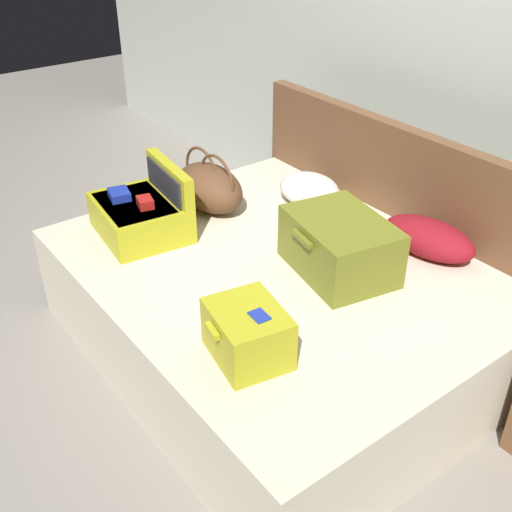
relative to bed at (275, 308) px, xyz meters
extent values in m
plane|color=gray|center=(0.00, -0.40, -0.25)|extent=(12.00, 12.00, 0.00)
cube|color=#B7C1B2|center=(0.00, 1.25, 1.05)|extent=(8.00, 0.10, 2.60)
cube|color=beige|center=(0.00, 0.00, 0.00)|extent=(2.07, 1.62, 0.50)
cube|color=brown|center=(0.00, 0.85, 0.25)|extent=(2.11, 0.08, 1.00)
cube|color=olive|center=(0.21, 0.21, 0.36)|extent=(0.58, 0.47, 0.22)
cube|color=#28282D|center=(0.21, 0.21, 0.40)|extent=(0.51, 0.41, 0.16)
cube|color=#1E33A5|center=(0.11, 0.18, 0.48)|extent=(0.11, 0.07, 0.03)
cube|color=black|center=(0.29, 0.23, 0.49)|extent=(0.13, 0.11, 0.04)
cube|color=olive|center=(0.21, 0.21, 0.50)|extent=(0.58, 0.47, 0.05)
cube|color=olive|center=(0.17, 0.01, 0.47)|extent=(0.16, 0.05, 0.02)
cube|color=gold|center=(-0.67, -0.39, 0.34)|extent=(0.52, 0.41, 0.18)
cube|color=#28282D|center=(-0.67, -0.39, 0.37)|extent=(0.45, 0.36, 0.13)
cube|color=#1E33A5|center=(-0.76, -0.42, 0.45)|extent=(0.14, 0.12, 0.05)
cube|color=#B21E19|center=(-0.59, -0.36, 0.46)|extent=(0.11, 0.09, 0.05)
cube|color=gold|center=(-0.65, -0.19, 0.43)|extent=(0.48, 0.11, 0.35)
cube|color=#28282D|center=(-0.65, -0.22, 0.43)|extent=(0.41, 0.06, 0.30)
cube|color=gold|center=(0.44, -0.49, 0.34)|extent=(0.36, 0.31, 0.17)
cube|color=#28282D|center=(0.44, -0.49, 0.36)|extent=(0.32, 0.28, 0.12)
cube|color=black|center=(0.38, -0.51, 0.43)|extent=(0.09, 0.08, 0.03)
cube|color=#1E33A5|center=(0.49, -0.48, 0.44)|extent=(0.08, 0.06, 0.05)
cube|color=gold|center=(0.44, -0.49, 0.44)|extent=(0.36, 0.31, 0.04)
cube|color=gold|center=(0.41, -0.63, 0.42)|extent=(0.10, 0.04, 0.02)
ellipsoid|color=brown|center=(-0.68, 0.08, 0.38)|extent=(0.48, 0.31, 0.25)
torus|color=brown|center=(-0.75, 0.07, 0.45)|extent=(0.29, 0.03, 0.29)
torus|color=brown|center=(-0.61, 0.08, 0.45)|extent=(0.29, 0.03, 0.29)
ellipsoid|color=white|center=(-0.42, 0.57, 0.33)|extent=(0.39, 0.33, 0.16)
ellipsoid|color=maroon|center=(0.36, 0.66, 0.34)|extent=(0.51, 0.32, 0.18)
camera|label=1|loc=(1.92, -1.58, 1.85)|focal=43.44mm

